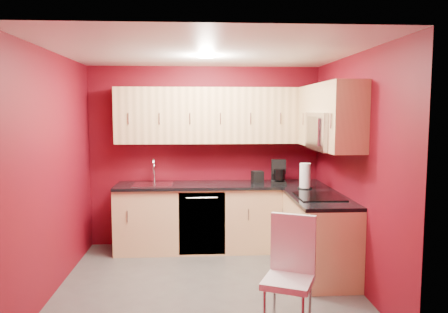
{
  "coord_description": "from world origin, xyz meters",
  "views": [
    {
      "loc": [
        -0.1,
        -4.62,
        1.89
      ],
      "look_at": [
        0.21,
        0.55,
        1.35
      ],
      "focal_mm": 35.0,
      "sensor_mm": 36.0,
      "label": 1
    }
  ],
  "objects": [
    {
      "name": "wall_right",
      "position": [
        1.6,
        0.0,
        1.25
      ],
      "size": [
        0.0,
        3.0,
        3.0
      ],
      "primitive_type": "plane",
      "rotation": [
        1.57,
        0.0,
        -1.57
      ],
      "color": "#610912",
      "rests_on": "floor"
    },
    {
      "name": "countertop_right",
      "position": [
        1.29,
        0.23,
        0.89
      ],
      "size": [
        0.63,
        1.27,
        0.04
      ],
      "primitive_type": "cube",
      "color": "black",
      "rests_on": "base_cabinets_right"
    },
    {
      "name": "paper_towel",
      "position": [
        1.25,
        0.76,
        1.07
      ],
      "size": [
        0.22,
        0.22,
        0.32
      ],
      "primitive_type": null,
      "rotation": [
        0.0,
        0.0,
        0.2
      ],
      "color": "white",
      "rests_on": "countertop_right"
    },
    {
      "name": "base_cabinets_right",
      "position": [
        1.3,
        0.25,
        0.43
      ],
      "size": [
        0.6,
        1.3,
        0.87
      ],
      "primitive_type": "cube",
      "color": "#E2C481",
      "rests_on": "floor"
    },
    {
      "name": "sink",
      "position": [
        -0.7,
        1.2,
        0.94
      ],
      "size": [
        0.52,
        0.42,
        0.35
      ],
      "color": "silver",
      "rests_on": "countertop_back"
    },
    {
      "name": "coffee_maker",
      "position": [
        0.99,
        1.15,
        1.07
      ],
      "size": [
        0.21,
        0.27,
        0.32
      ],
      "primitive_type": null,
      "rotation": [
        0.0,
        0.0,
        -0.09
      ],
      "color": "black",
      "rests_on": "countertop_back"
    },
    {
      "name": "base_cabinets_back",
      "position": [
        0.2,
        1.2,
        0.43
      ],
      "size": [
        2.8,
        0.6,
        0.87
      ],
      "primitive_type": "cube",
      "color": "#E2C481",
      "rests_on": "floor"
    },
    {
      "name": "wall_left",
      "position": [
        -1.6,
        0.0,
        1.25
      ],
      "size": [
        0.0,
        3.0,
        3.0
      ],
      "primitive_type": "plane",
      "rotation": [
        1.57,
        0.0,
        1.57
      ],
      "color": "#610912",
      "rests_on": "floor"
    },
    {
      "name": "ceiling",
      "position": [
        0.0,
        0.0,
        2.5
      ],
      "size": [
        3.2,
        3.2,
        0.0
      ],
      "primitive_type": "plane",
      "rotation": [
        3.14,
        0.0,
        0.0
      ],
      "color": "white",
      "rests_on": "wall_back"
    },
    {
      "name": "wall_back",
      "position": [
        0.0,
        1.5,
        1.25
      ],
      "size": [
        3.2,
        0.0,
        3.2
      ],
      "primitive_type": "plane",
      "rotation": [
        1.57,
        0.0,
        0.0
      ],
      "color": "#610912",
      "rests_on": "floor"
    },
    {
      "name": "cooktop",
      "position": [
        1.28,
        0.2,
        0.92
      ],
      "size": [
        0.5,
        0.55,
        0.01
      ],
      "primitive_type": "cube",
      "color": "black",
      "rests_on": "countertop_right"
    },
    {
      "name": "countertop_back",
      "position": [
        0.2,
        1.19,
        0.89
      ],
      "size": [
        2.8,
        0.63,
        0.04
      ],
      "primitive_type": "cube",
      "color": "black",
      "rests_on": "base_cabinets_back"
    },
    {
      "name": "floor",
      "position": [
        0.0,
        0.0,
        0.0
      ],
      "size": [
        3.2,
        3.2,
        0.0
      ],
      "primitive_type": "plane",
      "color": "#504E4B",
      "rests_on": "ground"
    },
    {
      "name": "napkin_holder",
      "position": [
        0.72,
        1.26,
        0.99
      ],
      "size": [
        0.17,
        0.17,
        0.16
      ],
      "primitive_type": null,
      "rotation": [
        0.0,
        0.0,
        0.16
      ],
      "color": "black",
      "rests_on": "countertop_back"
    },
    {
      "name": "wall_front",
      "position": [
        0.0,
        -1.5,
        1.25
      ],
      "size": [
        3.2,
        0.0,
        3.2
      ],
      "primitive_type": "plane",
      "rotation": [
        -1.57,
        0.0,
        0.0
      ],
      "color": "#610912",
      "rests_on": "floor"
    },
    {
      "name": "upper_cabinets_right",
      "position": [
        1.42,
        0.44,
        1.89
      ],
      "size": [
        0.35,
        1.55,
        0.75
      ],
      "color": "#E6BE82",
      "rests_on": "wall_right"
    },
    {
      "name": "downlight",
      "position": [
        0.0,
        0.3,
        2.48
      ],
      "size": [
        0.2,
        0.2,
        0.01
      ],
      "primitive_type": "cylinder",
      "color": "white",
      "rests_on": "ceiling"
    },
    {
      "name": "microwave",
      "position": [
        1.39,
        0.2,
        1.66
      ],
      "size": [
        0.42,
        0.76,
        0.42
      ],
      "color": "silver",
      "rests_on": "upper_cabinets_right"
    },
    {
      "name": "upper_cabinets_back",
      "position": [
        0.2,
        1.32,
        1.83
      ],
      "size": [
        2.8,
        0.35,
        0.75
      ],
      "primitive_type": "cube",
      "color": "#E6BE82",
      "rests_on": "wall_back"
    },
    {
      "name": "dining_chair",
      "position": [
        0.66,
        -1.06,
        0.49
      ],
      "size": [
        0.53,
        0.54,
        0.98
      ],
      "primitive_type": null,
      "rotation": [
        0.0,
        0.0,
        -0.43
      ],
      "color": "silver",
      "rests_on": "floor"
    },
    {
      "name": "dishwasher_front",
      "position": [
        -0.05,
        0.91,
        0.43
      ],
      "size": [
        0.6,
        0.02,
        0.82
      ],
      "primitive_type": "cube",
      "color": "black",
      "rests_on": "base_cabinets_back"
    }
  ]
}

